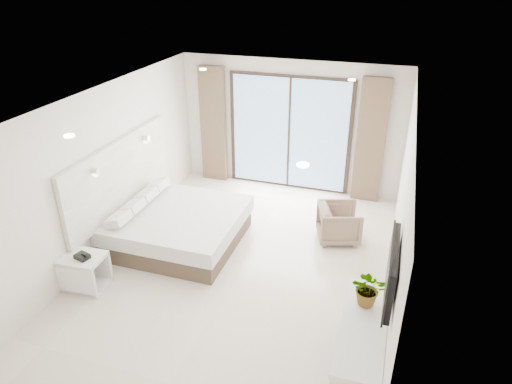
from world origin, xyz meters
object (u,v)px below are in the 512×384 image
bed (177,226)px  console_desk (362,338)px  nightstand (85,272)px  armchair (339,221)px

bed → console_desk: size_ratio=1.29×
nightstand → armchair: armchair is taller
armchair → bed: bearing=91.9°
nightstand → armchair: 4.19m
console_desk → armchair: size_ratio=2.28×
nightstand → armchair: size_ratio=0.87×
nightstand → console_desk: 4.08m
bed → nightstand: size_ratio=3.37×
nightstand → armchair: bearing=32.8°
bed → armchair: bed is taller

